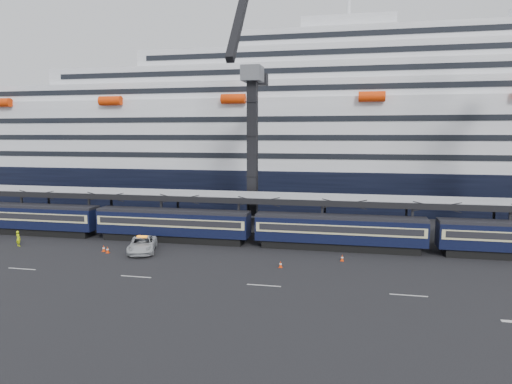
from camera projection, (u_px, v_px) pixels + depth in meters
ground at (427, 282)px, 40.54m from camera, size 260.00×260.00×0.00m
train at (370, 232)px, 50.92m from camera, size 133.05×3.00×4.05m
canopy at (410, 201)px, 53.48m from camera, size 130.00×6.25×5.53m
cruise_ship at (384, 138)px, 83.87m from camera, size 214.09×28.84×34.00m
crane_dark_near at (252, 143)px, 61.16m from camera, size 4.50×17.75×35.08m
pickup_truck at (142, 245)px, 50.65m from camera, size 4.63×6.67×1.69m
worker at (18, 239)px, 53.29m from camera, size 0.79×0.66×1.84m
traffic_cone_a at (104, 248)px, 50.94m from camera, size 0.37×0.37×0.74m
traffic_cone_b at (108, 250)px, 50.30m from camera, size 0.37×0.37×0.75m
traffic_cone_c at (342, 258)px, 47.09m from camera, size 0.36×0.36×0.71m
traffic_cone_d at (281, 264)px, 44.80m from camera, size 0.34×0.34×0.68m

